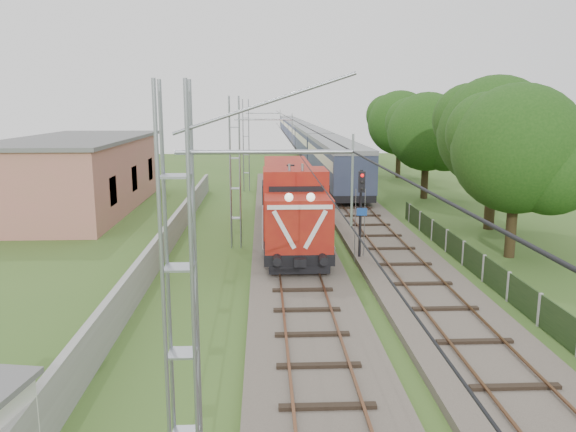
{
  "coord_description": "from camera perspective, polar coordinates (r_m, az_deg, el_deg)",
  "views": [
    {
      "loc": [
        -1.52,
        -17.47,
        7.6
      ],
      "look_at": [
        -0.33,
        9.43,
        2.2
      ],
      "focal_mm": 35.0,
      "sensor_mm": 36.0,
      "label": 1
    }
  ],
  "objects": [
    {
      "name": "fence",
      "position": [
        23.63,
        21.5,
        -6.7
      ],
      "size": [
        0.12,
        32.0,
        1.2
      ],
      "color": "black",
      "rests_on": "ground"
    },
    {
      "name": "signal_post",
      "position": [
        26.9,
        7.44,
        1.63
      ],
      "size": [
        0.5,
        0.39,
        4.52
      ],
      "color": "black",
      "rests_on": "ground"
    },
    {
      "name": "tree_b",
      "position": [
        36.13,
        20.43,
        7.78
      ],
      "size": [
        7.18,
        6.83,
        9.3
      ],
      "color": "#3B2C18",
      "rests_on": "ground"
    },
    {
      "name": "tree_d",
      "position": [
        59.64,
        11.37,
        9.19
      ],
      "size": [
        6.92,
        6.59,
        8.97
      ],
      "color": "#3B2C18",
      "rests_on": "ground"
    },
    {
      "name": "ground",
      "position": [
        19.11,
        2.28,
        -12.1
      ],
      "size": [
        140.0,
        140.0,
        0.0
      ],
      "primitive_type": "plane",
      "color": "#395B22",
      "rests_on": "ground"
    },
    {
      "name": "track_main",
      "position": [
        25.61,
        0.98,
        -5.49
      ],
      "size": [
        4.2,
        70.0,
        0.45
      ],
      "color": "#6B6054",
      "rests_on": "ground"
    },
    {
      "name": "catenary",
      "position": [
        29.71,
        -5.29,
        4.43
      ],
      "size": [
        3.31,
        70.0,
        8.0
      ],
      "color": "gray",
      "rests_on": "ground"
    },
    {
      "name": "boundary_wall",
      "position": [
        30.66,
        -11.83,
        -1.81
      ],
      "size": [
        0.25,
        40.0,
        1.5
      ],
      "primitive_type": "cube",
      "color": "#9E9E99",
      "rests_on": "ground"
    },
    {
      "name": "locomotive",
      "position": [
        32.05,
        0.21,
        1.77
      ],
      "size": [
        3.05,
        17.44,
        4.43
      ],
      "color": "black",
      "rests_on": "ground"
    },
    {
      "name": "coach_rake",
      "position": [
        99.14,
        1.24,
        8.46
      ],
      "size": [
        3.2,
        119.63,
        3.7
      ],
      "color": "black",
      "rests_on": "ground"
    },
    {
      "name": "station_building",
      "position": [
        43.88,
        -20.46,
        4.12
      ],
      "size": [
        8.4,
        20.4,
        5.22
      ],
      "color": "#B66962",
      "rests_on": "ground"
    },
    {
      "name": "tree_c",
      "position": [
        46.7,
        14.03,
        8.22
      ],
      "size": [
        6.59,
        6.28,
        8.54
      ],
      "color": "#3B2C18",
      "rests_on": "ground"
    },
    {
      "name": "tree_a",
      "position": [
        29.67,
        22.43,
        6.19
      ],
      "size": [
        6.65,
        6.33,
        8.62
      ],
      "color": "#3B2C18",
      "rests_on": "ground"
    },
    {
      "name": "track_side",
      "position": [
        38.75,
        7.19,
        0.21
      ],
      "size": [
        4.2,
        80.0,
        0.45
      ],
      "color": "#6B6054",
      "rests_on": "ground"
    }
  ]
}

